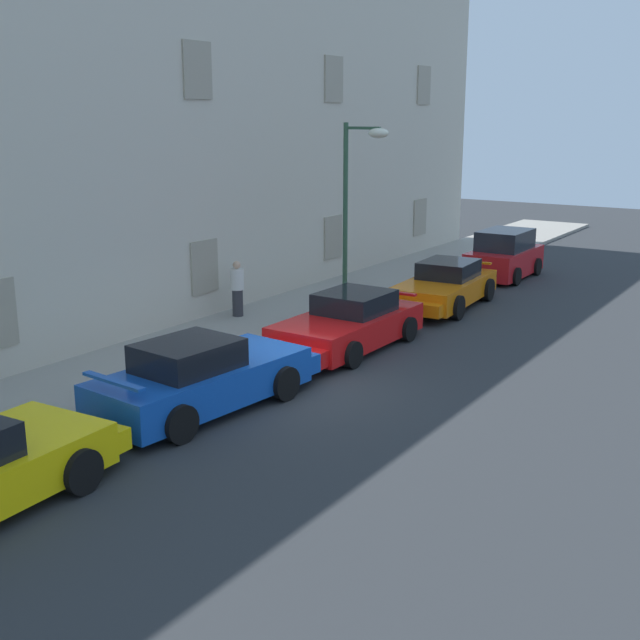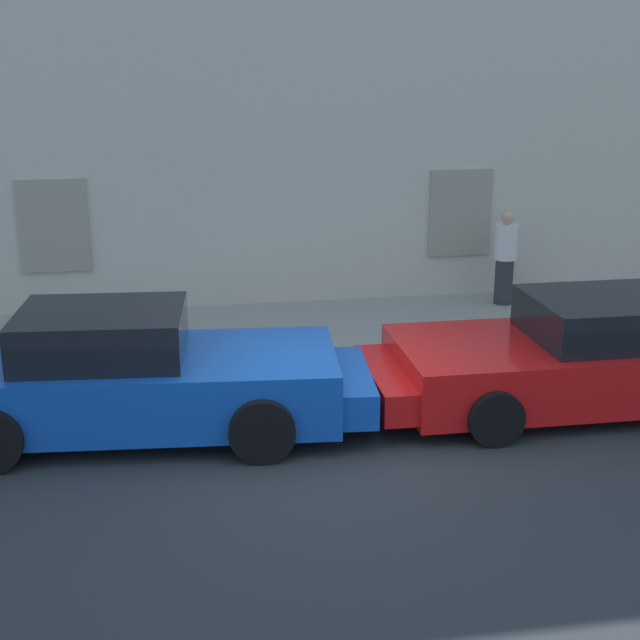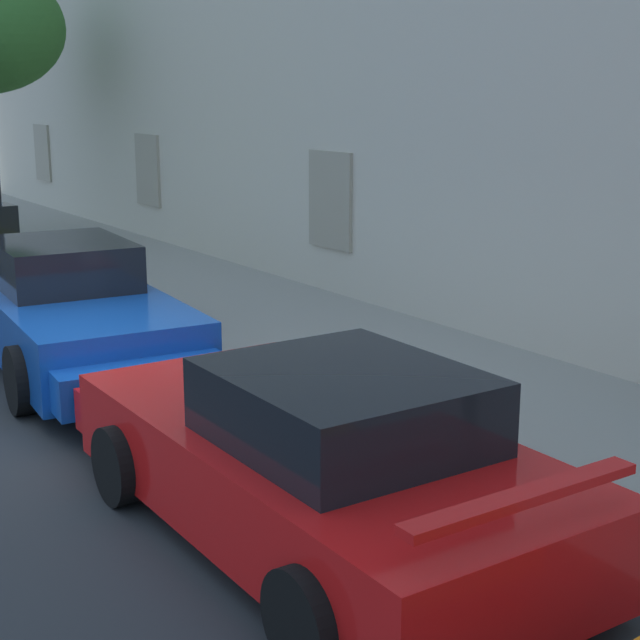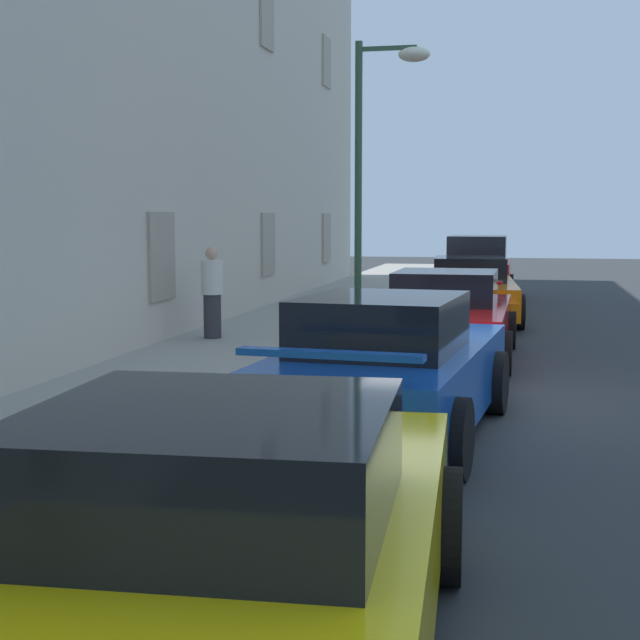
% 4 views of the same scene
% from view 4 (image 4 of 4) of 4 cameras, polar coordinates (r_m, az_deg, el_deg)
% --- Properties ---
extents(ground_plane, '(80.00, 80.00, 0.00)m').
position_cam_4_polar(ground_plane, '(11.88, 9.25, -4.84)').
color(ground_plane, '#2B2D30').
extents(sidewalk, '(60.00, 3.57, 0.14)m').
position_cam_4_polar(sidewalk, '(12.60, -7.75, -3.85)').
color(sidewalk, gray).
rests_on(sidewalk, ground).
extents(sportscar_red_lead, '(4.85, 2.43, 1.43)m').
position_cam_4_polar(sportscar_red_lead, '(4.96, -4.96, -13.15)').
color(sportscar_red_lead, yellow).
rests_on(sportscar_red_lead, ground).
extents(sportscar_yellow_flank, '(5.21, 2.42, 1.49)m').
position_cam_4_polar(sportscar_yellow_flank, '(9.96, 4.38, -3.13)').
color(sportscar_yellow_flank, '#144CB2').
rests_on(sportscar_yellow_flank, ground).
extents(sportscar_white_middle, '(4.93, 2.26, 1.39)m').
position_cam_4_polar(sportscar_white_middle, '(14.98, 7.43, -0.16)').
color(sportscar_white_middle, red).
rests_on(sportscar_white_middle, ground).
extents(sportscar_tail_end, '(5.05, 2.39, 1.38)m').
position_cam_4_polar(sportscar_tail_end, '(20.50, 9.07, 1.61)').
color(sportscar_tail_end, orange).
rests_on(sportscar_tail_end, ground).
extents(hatchback_parked, '(3.72, 1.94, 1.74)m').
position_cam_4_polar(hatchback_parked, '(25.99, 9.51, 3.00)').
color(hatchback_parked, red).
rests_on(hatchback_parked, ground).
extents(street_lamp, '(0.44, 1.42, 5.42)m').
position_cam_4_polar(street_lamp, '(18.23, 3.73, 11.43)').
color(street_lamp, '#2D5138').
rests_on(street_lamp, sidewalk).
extents(pedestrian_admiring, '(0.40, 0.40, 1.60)m').
position_cam_4_polar(pedestrian_admiring, '(16.58, -6.56, 1.67)').
color(pedestrian_admiring, '#333338').
rests_on(pedestrian_admiring, sidewalk).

